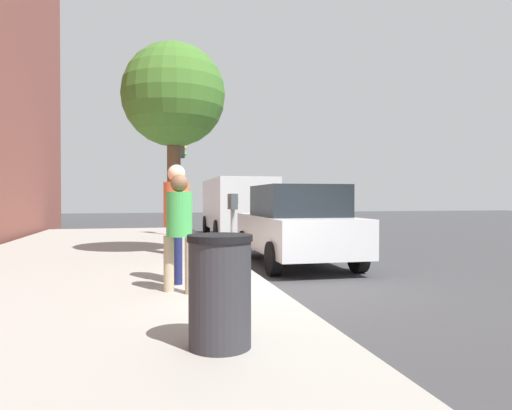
# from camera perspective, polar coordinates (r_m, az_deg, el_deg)

# --- Properties ---
(ground_plane) EXTENTS (80.00, 80.00, 0.00)m
(ground_plane) POSITION_cam_1_polar(r_m,az_deg,el_deg) (7.48, 1.53, -10.60)
(ground_plane) COLOR #38383A
(ground_plane) RESTS_ON ground
(sidewalk_slab) EXTENTS (28.00, 6.00, 0.15)m
(sidewalk_slab) POSITION_cam_1_polar(r_m,az_deg,el_deg) (7.32, -22.23, -10.33)
(sidewalk_slab) COLOR gray
(sidewalk_slab) RESTS_ON ground_plane
(parking_meter) EXTENTS (0.36, 0.12, 1.41)m
(parking_meter) POSITION_cam_1_polar(r_m,az_deg,el_deg) (7.63, -2.91, -1.55)
(parking_meter) COLOR gray
(parking_meter) RESTS_ON sidewalk_slab
(pedestrian_at_meter) EXTENTS (0.56, 0.41, 1.87)m
(pedestrian_at_meter) POSITION_cam_1_polar(r_m,az_deg,el_deg) (7.39, -9.84, -0.84)
(pedestrian_at_meter) COLOR #191E4C
(pedestrian_at_meter) RESTS_ON sidewalk_slab
(pedestrian_bystander) EXTENTS (0.38, 0.43, 1.67)m
(pedestrian_bystander) POSITION_cam_1_polar(r_m,az_deg,el_deg) (6.57, -9.51, -2.35)
(pedestrian_bystander) COLOR tan
(pedestrian_bystander) RESTS_ON sidewalk_slab
(parked_sedan_near) EXTENTS (4.42, 2.01, 1.77)m
(parked_sedan_near) POSITION_cam_1_polar(r_m,az_deg,el_deg) (10.33, 4.95, -2.42)
(parked_sedan_near) COLOR silver
(parked_sedan_near) RESTS_ON ground_plane
(parked_van_far) EXTENTS (5.22, 2.17, 2.18)m
(parked_van_far) POSITION_cam_1_polar(r_m,az_deg,el_deg) (17.08, -2.39, 0.09)
(parked_van_far) COLOR silver
(parked_van_far) RESTS_ON ground_plane
(street_tree) EXTENTS (2.44, 2.44, 5.01)m
(street_tree) POSITION_cam_1_polar(r_m,az_deg,el_deg) (11.34, -10.19, 13.09)
(street_tree) COLOR brown
(street_tree) RESTS_ON sidewalk_slab
(traffic_signal) EXTENTS (0.24, 0.44, 3.60)m
(traffic_signal) POSITION_cam_1_polar(r_m,az_deg,el_deg) (16.69, -9.55, 4.60)
(traffic_signal) COLOR black
(traffic_signal) RESTS_ON sidewalk_slab
(trash_bin) EXTENTS (0.59, 0.59, 1.01)m
(trash_bin) POSITION_cam_1_polar(r_m,az_deg,el_deg) (4.19, -4.51, -10.57)
(trash_bin) COLOR #2D2D33
(trash_bin) RESTS_ON sidewalk_slab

